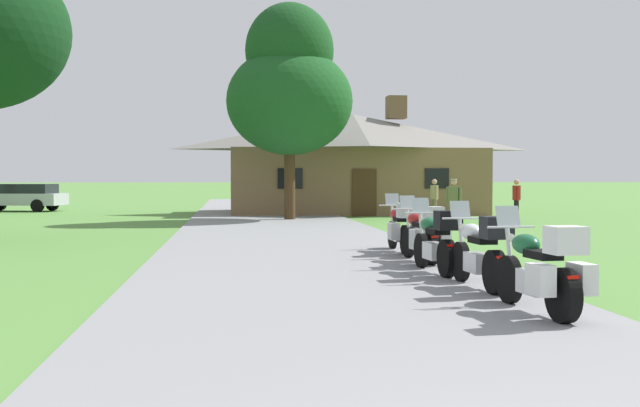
% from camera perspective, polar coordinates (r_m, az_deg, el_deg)
% --- Properties ---
extents(ground_plane, '(500.00, 500.00, 0.00)m').
position_cam_1_polar(ground_plane, '(22.71, -2.60, -2.47)').
color(ground_plane, '#56893D').
extents(asphalt_driveway, '(6.40, 80.00, 0.06)m').
position_cam_1_polar(asphalt_driveway, '(20.72, -2.24, -2.81)').
color(asphalt_driveway, gray).
rests_on(asphalt_driveway, ground).
extents(motorcycle_green_nearest_to_camera, '(0.82, 2.08, 1.30)m').
position_cam_1_polar(motorcycle_green_nearest_to_camera, '(9.89, 15.95, -4.72)').
color(motorcycle_green_nearest_to_camera, black).
rests_on(motorcycle_green_nearest_to_camera, asphalt_driveway).
extents(motorcycle_white_second_in_row, '(0.66, 2.08, 1.30)m').
position_cam_1_polar(motorcycle_white_second_in_row, '(12.04, 11.60, -3.46)').
color(motorcycle_white_second_in_row, black).
rests_on(motorcycle_white_second_in_row, asphalt_driveway).
extents(motorcycle_green_third_in_row, '(0.66, 2.08, 1.30)m').
position_cam_1_polar(motorcycle_green_third_in_row, '(13.85, 8.45, -2.74)').
color(motorcycle_green_third_in_row, black).
rests_on(motorcycle_green_third_in_row, asphalt_driveway).
extents(motorcycle_red_fourth_in_row, '(0.81, 2.08, 1.30)m').
position_cam_1_polar(motorcycle_red_fourth_in_row, '(15.59, 7.49, -2.25)').
color(motorcycle_red_fourth_in_row, black).
rests_on(motorcycle_red_fourth_in_row, asphalt_driveway).
extents(motorcycle_red_farthest_in_row, '(0.72, 2.08, 1.30)m').
position_cam_1_polar(motorcycle_red_farthest_in_row, '(17.63, 5.94, -1.77)').
color(motorcycle_red_farthest_in_row, black).
rests_on(motorcycle_red_farthest_in_row, asphalt_driveway).
extents(stone_lodge, '(12.48, 6.87, 5.68)m').
position_cam_1_polar(stone_lodge, '(38.05, 2.42, 3.01)').
color(stone_lodge, brown).
rests_on(stone_lodge, ground).
extents(bystander_tan_shirt_near_lodge, '(0.26, 0.55, 1.67)m').
position_cam_1_polar(bystander_tan_shirt_near_lodge, '(31.77, 8.31, 0.44)').
color(bystander_tan_shirt_near_lodge, '#75664C').
rests_on(bystander_tan_shirt_near_lodge, ground).
extents(bystander_red_shirt_beside_signpost, '(0.25, 0.55, 1.67)m').
position_cam_1_polar(bystander_red_shirt_beside_signpost, '(31.38, 14.09, 0.39)').
color(bystander_red_shirt_beside_signpost, black).
rests_on(bystander_red_shirt_beside_signpost, ground).
extents(bystander_olive_shirt_by_tree, '(0.48, 0.38, 1.69)m').
position_cam_1_polar(bystander_olive_shirt_by_tree, '(28.12, 9.69, 0.28)').
color(bystander_olive_shirt_by_tree, '#75664C').
rests_on(bystander_olive_shirt_by_tree, ground).
extents(tree_by_lodge_front, '(5.05, 5.05, 8.68)m').
position_cam_1_polar(tree_by_lodge_front, '(31.63, -2.23, 8.50)').
color(tree_by_lodge_front, '#422D19').
rests_on(tree_by_lodge_front, ground).
extents(parked_silver_suv_far_left, '(4.88, 2.76, 1.40)m').
position_cam_1_polar(parked_silver_suv_far_left, '(42.95, -21.01, 0.51)').
color(parked_silver_suv_far_left, '#ADAFB7').
rests_on(parked_silver_suv_far_left, ground).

